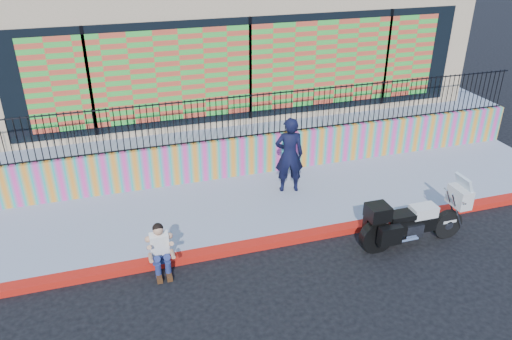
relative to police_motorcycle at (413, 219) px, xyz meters
name	(u,v)px	position (x,y,z in m)	size (l,w,h in m)	color
ground	(302,239)	(-2.22, 0.87, -0.65)	(90.00, 90.00, 0.00)	black
red_curb	(302,236)	(-2.22, 0.87, -0.57)	(16.00, 0.30, 0.15)	red
sidewalk	(278,201)	(-2.22, 2.52, -0.57)	(16.00, 3.00, 0.15)	#9298AF
mural_wall	(259,154)	(-2.22, 4.12, 0.05)	(16.00, 0.20, 1.10)	#E93D9C
metal_fence	(260,115)	(-2.22, 4.12, 1.20)	(15.80, 0.04, 1.20)	black
elevated_platform	(218,99)	(-2.22, 9.22, -0.02)	(16.00, 10.00, 1.25)	#9298AF
storefront_building	(216,27)	(-2.22, 9.01, 2.60)	(14.00, 8.06, 4.00)	tan
police_motorcycle	(413,219)	(0.00, 0.00, 0.00)	(2.48, 0.82, 1.54)	black
police_officer	(289,155)	(-1.81, 2.90, 0.51)	(0.73, 0.48, 2.01)	black
seated_man	(161,254)	(-5.41, 0.64, -0.20)	(0.54, 0.71, 1.06)	navy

